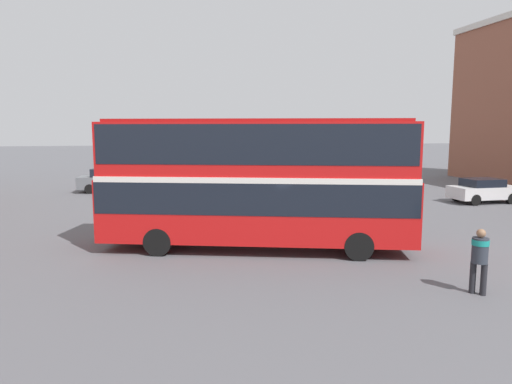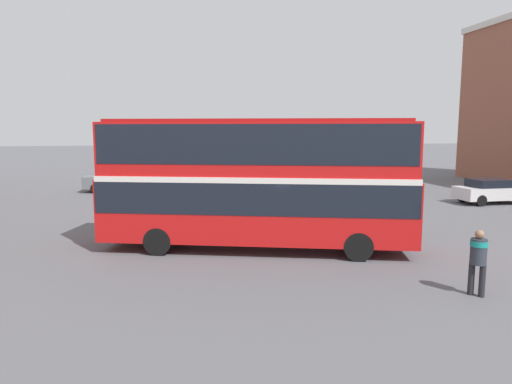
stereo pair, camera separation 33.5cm
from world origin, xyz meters
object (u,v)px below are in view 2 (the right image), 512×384
object	(u,v)px
parked_car_kerb_near	(332,186)
parked_car_side_street	(490,191)
parked_car_kerb_far	(118,180)
pedestrian_foreground	(478,256)
double_decker_bus	(256,176)

from	to	relation	value
parked_car_kerb_near	parked_car_side_street	size ratio (longest dim) A/B	1.12
parked_car_kerb_far	pedestrian_foreground	bearing A→B (deg)	-60.22
parked_car_kerb_far	parked_car_side_street	bearing A→B (deg)	-20.13
parked_car_side_street	parked_car_kerb_far	bearing A→B (deg)	155.30
parked_car_side_street	parked_car_kerb_near	bearing A→B (deg)	155.35
pedestrian_foreground	parked_car_side_street	world-z (taller)	pedestrian_foreground
double_decker_bus	parked_car_kerb_near	xyz separation A→B (m)	(7.19, 11.32, -1.85)
double_decker_bus	parked_car_kerb_near	world-z (taller)	double_decker_bus
double_decker_bus	parked_car_side_street	bearing A→B (deg)	43.38
double_decker_bus	pedestrian_foreground	world-z (taller)	double_decker_bus
parked_car_kerb_near	parked_car_side_street	world-z (taller)	parked_car_kerb_near
double_decker_bus	parked_car_side_street	distance (m)	17.38
pedestrian_foreground	parked_car_kerb_near	bearing A→B (deg)	-137.39
parked_car_kerb_near	parked_car_kerb_far	size ratio (longest dim) A/B	0.94
parked_car_kerb_far	parked_car_side_street	distance (m)	24.07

